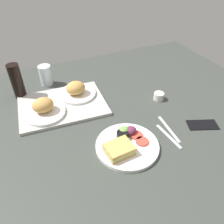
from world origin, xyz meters
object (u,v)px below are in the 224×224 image
(knife, at_px, (169,129))
(fork, at_px, (169,136))
(plate_with_salad, at_px, (126,144))
(cell_phone, at_px, (203,125))
(bread_plate_near, at_px, (44,109))
(bread_plate_far, at_px, (76,91))
(serving_tray, at_px, (63,105))
(soda_bottle, at_px, (17,81))
(espresso_cup, at_px, (159,96))
(drinking_glass, at_px, (46,75))

(knife, bearing_deg, fork, 148.54)
(plate_with_salad, distance_m, cell_phone, 0.40)
(bread_plate_near, distance_m, fork, 0.62)
(bread_plate_far, relative_size, plate_with_salad, 0.75)
(serving_tray, height_order, fork, serving_tray)
(fork, distance_m, knife, 0.05)
(serving_tray, bearing_deg, knife, -43.01)
(fork, relative_size, cell_phone, 1.18)
(bread_plate_far, bearing_deg, knife, -53.66)
(soda_bottle, xyz_separation_m, cell_phone, (0.77, -0.62, -0.10))
(espresso_cup, bearing_deg, soda_bottle, 153.84)
(serving_tray, bearing_deg, espresso_cup, -17.25)
(bread_plate_near, xyz_separation_m, cell_phone, (0.68, -0.39, -0.04))
(espresso_cup, relative_size, fork, 0.33)
(serving_tray, height_order, bread_plate_near, bread_plate_near)
(soda_bottle, relative_size, espresso_cup, 3.56)
(fork, bearing_deg, soda_bottle, 39.61)
(soda_bottle, xyz_separation_m, knife, (0.61, -0.57, -0.10))
(bread_plate_far, distance_m, drinking_glass, 0.25)
(bread_plate_near, relative_size, knife, 1.07)
(drinking_glass, bearing_deg, fork, -59.05)
(soda_bottle, relative_size, knife, 1.05)
(fork, relative_size, knife, 0.89)
(plate_with_salad, bearing_deg, bread_plate_far, 100.31)
(plate_with_salad, xyz_separation_m, fork, (0.21, -0.02, -0.02))
(drinking_glass, bearing_deg, soda_bottle, -155.05)
(serving_tray, relative_size, soda_bottle, 2.26)
(serving_tray, bearing_deg, cell_phone, -36.61)
(soda_bottle, relative_size, fork, 1.17)
(bread_plate_far, height_order, espresso_cup, bread_plate_far)
(serving_tray, bearing_deg, plate_with_salad, -66.20)
(bread_plate_near, xyz_separation_m, fork, (0.48, -0.38, -0.04))
(knife, bearing_deg, espresso_cup, -16.79)
(soda_bottle, distance_m, fork, 0.85)
(knife, bearing_deg, bread_plate_near, 61.88)
(fork, xyz_separation_m, knife, (0.03, 0.04, 0.00))
(drinking_glass, distance_m, knife, 0.79)
(soda_bottle, bearing_deg, serving_tray, -44.09)
(serving_tray, bearing_deg, fork, -47.98)
(drinking_glass, bearing_deg, knife, -55.67)
(bread_plate_near, bearing_deg, cell_phone, -29.54)
(serving_tray, bearing_deg, bread_plate_near, -155.80)
(plate_with_salad, distance_m, soda_bottle, 0.70)
(bread_plate_near, height_order, bread_plate_far, same)
(drinking_glass, distance_m, espresso_cup, 0.68)
(knife, bearing_deg, bread_plate_far, 41.76)
(soda_bottle, bearing_deg, plate_with_salad, -57.87)
(plate_with_salad, bearing_deg, knife, 3.83)
(drinking_glass, bearing_deg, cell_phone, -48.71)
(espresso_cup, bearing_deg, fork, -114.65)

